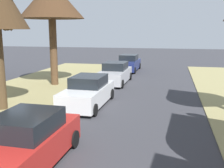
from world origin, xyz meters
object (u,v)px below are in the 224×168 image
at_px(parked_sedan_red, 24,144).
at_px(parked_sedan_navy, 128,63).
at_px(parked_sedan_silver, 115,74).
at_px(parked_sedan_white, 88,92).
at_px(street_tree_left_far, 51,1).

distance_m(parked_sedan_red, parked_sedan_navy, 19.56).
relative_size(parked_sedan_red, parked_sedan_silver, 1.00).
relative_size(parked_sedan_red, parked_sedan_navy, 1.00).
bearing_deg(parked_sedan_red, parked_sedan_silver, 90.40).
xyz_separation_m(parked_sedan_red, parked_sedan_white, (-0.21, 6.73, 0.00)).
distance_m(parked_sedan_red, parked_sedan_white, 6.73).
bearing_deg(street_tree_left_far, parked_sedan_silver, 21.79).
height_order(parked_sedan_silver, parked_sedan_navy, same).
relative_size(street_tree_left_far, parked_sedan_silver, 1.63).
xyz_separation_m(parked_sedan_silver, parked_sedan_navy, (-0.02, 6.48, 0.00)).
distance_m(street_tree_left_far, parked_sedan_white, 8.08).
relative_size(parked_sedan_silver, parked_sedan_navy, 1.00).
height_order(street_tree_left_far, parked_sedan_white, street_tree_left_far).
relative_size(parked_sedan_white, parked_sedan_navy, 1.00).
xyz_separation_m(street_tree_left_far, parked_sedan_navy, (4.13, 8.14, -5.19)).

